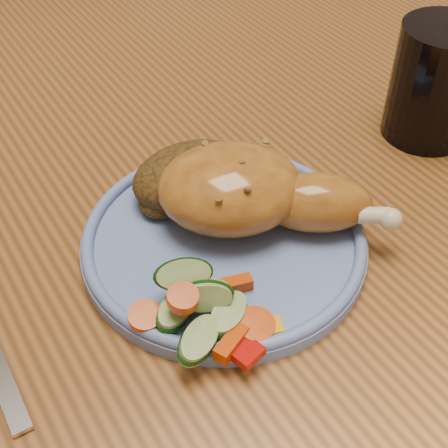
% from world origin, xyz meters
% --- Properties ---
extents(dining_table, '(0.90, 1.40, 0.75)m').
position_xyz_m(dining_table, '(0.00, 0.00, 0.67)').
color(dining_table, brown).
rests_on(dining_table, ground).
extents(chair_far, '(0.42, 0.42, 0.91)m').
position_xyz_m(chair_far, '(0.00, 0.63, 0.49)').
color(chair_far, '#4C2D16').
rests_on(chair_far, ground).
extents(plate, '(0.23, 0.23, 0.01)m').
position_xyz_m(plate, '(-0.11, -0.13, 0.76)').
color(plate, '#5C73B4').
rests_on(plate, dining_table).
extents(plate_rim, '(0.23, 0.23, 0.01)m').
position_xyz_m(plate_rim, '(-0.11, -0.13, 0.77)').
color(plate_rim, '#5C73B4').
rests_on(plate_rim, plate).
extents(chicken_leg, '(0.18, 0.17, 0.06)m').
position_xyz_m(chicken_leg, '(-0.08, -0.12, 0.79)').
color(chicken_leg, '#AD6924').
rests_on(chicken_leg, plate).
extents(rice_pilaf, '(0.11, 0.08, 0.05)m').
position_xyz_m(rice_pilaf, '(-0.10, -0.06, 0.78)').
color(rice_pilaf, '#4A3212').
rests_on(rice_pilaf, plate).
extents(vegetable_pile, '(0.10, 0.10, 0.05)m').
position_xyz_m(vegetable_pile, '(-0.17, -0.19, 0.77)').
color(vegetable_pile, '#A50A05').
rests_on(vegetable_pile, plate).
extents(drinking_glass, '(0.09, 0.09, 0.11)m').
position_xyz_m(drinking_glass, '(0.15, -0.10, 0.81)').
color(drinking_glass, black).
rests_on(drinking_glass, dining_table).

